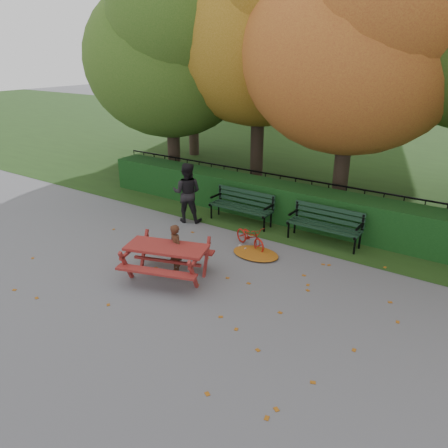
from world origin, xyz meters
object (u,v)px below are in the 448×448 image
Objects in this scene: adult at (187,193)px; bicycle at (250,237)px; tree_f at (194,15)px; picnic_table at (167,253)px; bench_right at (326,222)px; tree_a at (172,46)px; child at (176,249)px; tree_b at (267,14)px; tree_c at (365,33)px; bench_left at (242,204)px.

adult is 2.46m from bicycle.
adult is at bearing -54.33° from tree_f.
bench_right is at bearing 42.31° from picnic_table.
tree_a reaches higher than child.
bench_right is at bearing -40.67° from tree_b.
tree_f is 11.19m from bench_right.
tree_b is (2.74, 1.17, 0.88)m from tree_a.
bicycle is at bearing -135.53° from bench_right.
bench_right is 0.90× the size of picnic_table.
picnic_table reaches higher than bicycle.
tree_b is at bearing -27.99° from tree_f.
child is (-1.73, -5.53, -4.28)m from tree_c.
tree_b reaches higher than bench_right.
tree_f is at bearing 106.19° from picnic_table.
tree_b is at bearing -52.14° from child.
adult is at bearing -92.08° from tree_b.
child is 0.66× the size of adult.
tree_c is (6.02, 0.38, 0.30)m from tree_a.
tree_f is at bearing 136.49° from bench_left.
bench_right is 1.67× the size of bicycle.
tree_b is at bearing 110.58° from bench_left.
bench_right reaches higher than picnic_table.
tree_a reaches higher than adult.
tree_f is at bearing 117.98° from tree_a.
tree_c reaches higher than tree_a.
picnic_table is at bearing -76.91° from tree_b.
tree_f reaches higher than tree_c.
tree_b reaches higher than bicycle.
tree_b is 6.76m from bench_right.
tree_f is at bearing 67.84° from bicycle.
child is at bearing -76.19° from tree_b.
tree_a is 6.04m from tree_c.
bicycle is at bearing -63.28° from tree_b.
tree_a is 0.94× the size of tree_c.
bench_right is at bearing -33.92° from tree_f.
tree_f reaches higher than bench_left.
bench_right is at bearing 0.00° from bench_left.
bench_left is at bearing 78.07° from picnic_table.
picnic_table is at bearing 96.59° from adult.
adult is at bearing -138.15° from tree_c.
tree_b is at bearing 166.55° from tree_c.
picnic_table is at bearing -55.60° from tree_f.
bench_left is (5.83, -5.54, -5.17)m from tree_f.
tree_c reaches higher than bench_right.
tree_c reaches higher than picnic_table.
tree_b is at bearing 84.89° from picnic_table.
adult is at bearing -167.73° from bench_right.
tree_c is 7.20m from child.
bench_left is 3.30m from child.
bench_right is at bearing -97.29° from child.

